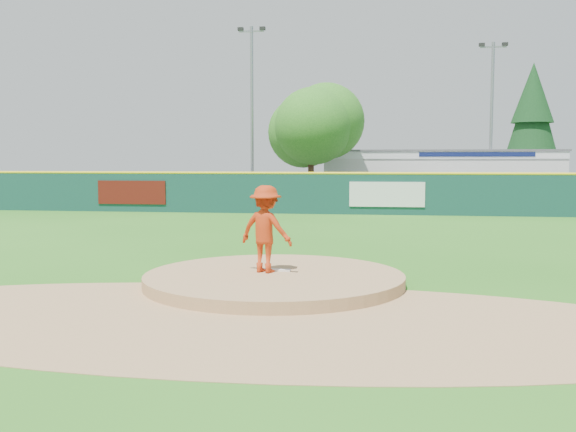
# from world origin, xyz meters

# --- Properties ---
(ground) EXTENTS (120.00, 120.00, 0.00)m
(ground) POSITION_xyz_m (0.00, 0.00, 0.00)
(ground) COLOR #286B19
(ground) RESTS_ON ground
(pitchers_mound) EXTENTS (5.50, 5.50, 0.50)m
(pitchers_mound) POSITION_xyz_m (0.00, 0.00, 0.00)
(pitchers_mound) COLOR #9E774C
(pitchers_mound) RESTS_ON ground
(pitching_rubber) EXTENTS (0.60, 0.15, 0.04)m
(pitching_rubber) POSITION_xyz_m (0.00, 0.30, 0.27)
(pitching_rubber) COLOR white
(pitching_rubber) RESTS_ON pitchers_mound
(infield_dirt_arc) EXTENTS (15.40, 15.40, 0.01)m
(infield_dirt_arc) POSITION_xyz_m (0.00, -3.00, 0.01)
(infield_dirt_arc) COLOR #9E774C
(infield_dirt_arc) RESTS_ON ground
(parking_lot) EXTENTS (44.00, 16.00, 0.02)m
(parking_lot) POSITION_xyz_m (0.00, 27.00, 0.01)
(parking_lot) COLOR #38383A
(parking_lot) RESTS_ON ground
(pitcher) EXTENTS (1.37, 1.06, 1.86)m
(pitcher) POSITION_xyz_m (-0.21, 0.14, 1.18)
(pitcher) COLOR #B1300F
(pitcher) RESTS_ON pitchers_mound
(van) EXTENTS (5.17, 3.74, 1.31)m
(van) POSITION_xyz_m (4.38, 25.87, 0.67)
(van) COLOR white
(van) RESTS_ON parking_lot
(pool_building_grp) EXTENTS (15.20, 8.20, 3.31)m
(pool_building_grp) POSITION_xyz_m (6.00, 31.99, 1.66)
(pool_building_grp) COLOR silver
(pool_building_grp) RESTS_ON ground
(fence_banners) EXTENTS (16.49, 0.04, 1.20)m
(fence_banners) POSITION_xyz_m (-3.98, 17.92, 1.00)
(fence_banners) COLOR #55120C
(fence_banners) RESTS_ON ground
(playground_slide) EXTENTS (0.91, 2.56, 1.41)m
(playground_slide) POSITION_xyz_m (-15.50, 23.40, 0.72)
(playground_slide) COLOR #1731C4
(playground_slide) RESTS_ON ground
(outfield_fence) EXTENTS (40.00, 0.14, 2.07)m
(outfield_fence) POSITION_xyz_m (0.00, 18.00, 1.09)
(outfield_fence) COLOR #123C35
(outfield_fence) RESTS_ON ground
(deciduous_tree) EXTENTS (5.60, 5.60, 7.36)m
(deciduous_tree) POSITION_xyz_m (-2.00, 25.00, 4.55)
(deciduous_tree) COLOR #382314
(deciduous_tree) RESTS_ON ground
(conifer_tree) EXTENTS (4.40, 4.40, 9.50)m
(conifer_tree) POSITION_xyz_m (13.00, 36.00, 5.54)
(conifer_tree) COLOR #382314
(conifer_tree) RESTS_ON ground
(light_pole_left) EXTENTS (1.75, 0.25, 11.00)m
(light_pole_left) POSITION_xyz_m (-6.00, 27.00, 6.05)
(light_pole_left) COLOR gray
(light_pole_left) RESTS_ON ground
(light_pole_right) EXTENTS (1.75, 0.25, 10.00)m
(light_pole_right) POSITION_xyz_m (9.00, 29.00, 5.54)
(light_pole_right) COLOR gray
(light_pole_right) RESTS_ON ground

